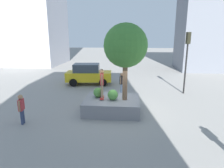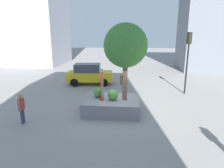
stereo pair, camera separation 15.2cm
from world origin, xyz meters
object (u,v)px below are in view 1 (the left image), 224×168
object	(u,v)px
plaza_tree	(126,46)
skateboard	(102,98)
pedestrian_crossing	(21,107)
bystander_watching	(122,82)
taxi_cab	(88,74)
skateboarder	(102,81)
traffic_light_corner	(187,53)
planter_ledge	(112,105)

from	to	relation	value
plaza_tree	skateboard	size ratio (longest dim) A/B	5.30
pedestrian_crossing	bystander_watching	size ratio (longest dim) A/B	0.96
taxi_cab	skateboarder	bearing A→B (deg)	-71.31
taxi_cab	pedestrian_crossing	world-z (taller)	taxi_cab
skateboarder	pedestrian_crossing	distance (m)	4.48
traffic_light_corner	bystander_watching	size ratio (longest dim) A/B	2.86
skateboard	taxi_cab	size ratio (longest dim) A/B	0.19
bystander_watching	pedestrian_crossing	bearing A→B (deg)	-129.05
plaza_tree	bystander_watching	world-z (taller)	plaza_tree
planter_ledge	traffic_light_corner	size ratio (longest dim) A/B	0.69
pedestrian_crossing	bystander_watching	bearing A→B (deg)	50.95
bystander_watching	planter_ledge	bearing A→B (deg)	-95.99
traffic_light_corner	bystander_watching	world-z (taller)	traffic_light_corner
planter_ledge	skateboarder	bearing A→B (deg)	-176.52
planter_ledge	pedestrian_crossing	xyz separation A→B (m)	(-4.42, -2.16, 0.51)
skateboarder	pedestrian_crossing	world-z (taller)	skateboarder
traffic_light_corner	taxi_cab	bearing A→B (deg)	164.56
planter_ledge	bystander_watching	world-z (taller)	bystander_watching
plaza_tree	skateboard	world-z (taller)	plaza_tree
pedestrian_crossing	skateboard	bearing A→B (deg)	29.03
plaza_tree	bystander_watching	xyz separation A→B (m)	(-0.36, 3.86, -2.94)
skateboard	pedestrian_crossing	distance (m)	4.38
skateboard	taxi_cab	distance (m)	6.89
bystander_watching	taxi_cab	bearing A→B (deg)	139.66
plaza_tree	pedestrian_crossing	world-z (taller)	plaza_tree
skateboarder	planter_ledge	bearing A→B (deg)	3.48
taxi_cab	pedestrian_crossing	bearing A→B (deg)	-100.62
traffic_light_corner	skateboarder	bearing A→B (deg)	-143.60
planter_ledge	bystander_watching	distance (m)	3.84
planter_ledge	bystander_watching	size ratio (longest dim) A/B	1.97
skateboard	bystander_watching	bearing A→B (deg)	75.47
traffic_light_corner	pedestrian_crossing	bearing A→B (deg)	-146.37
bystander_watching	skateboarder	bearing A→B (deg)	-104.53
skateboarder	pedestrian_crossing	size ratio (longest dim) A/B	1.09
skateboarder	pedestrian_crossing	xyz separation A→B (m)	(-3.83, -2.13, -0.93)
taxi_cab	pedestrian_crossing	distance (m)	8.80
skateboarder	taxi_cab	distance (m)	6.94
skateboard	bystander_watching	distance (m)	3.94
skateboarder	bystander_watching	bearing A→B (deg)	75.47
traffic_light_corner	planter_ledge	bearing A→B (deg)	-140.87
planter_ledge	taxi_cab	world-z (taller)	taxi_cab
plaza_tree	planter_ledge	bearing A→B (deg)	173.36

